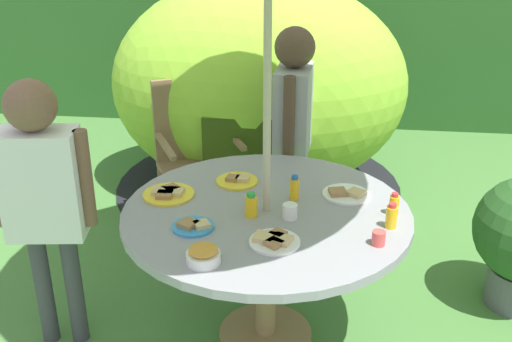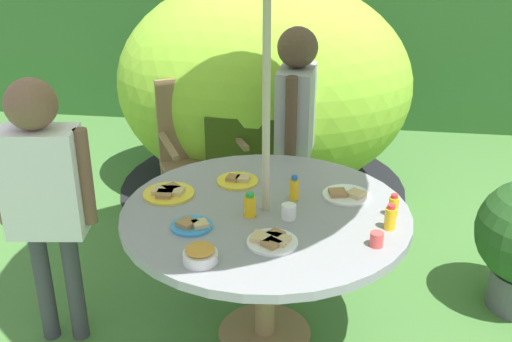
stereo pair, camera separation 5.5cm
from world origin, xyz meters
TOP-DOWN VIEW (x-y plane):
  - ground_plane at (0.00, 0.00)m, footprint 10.00×10.00m
  - hedge_backdrop at (0.00, 3.61)m, footprint 9.00×0.70m
  - garden_table at (0.00, 0.00)m, footprint 1.36×1.36m
  - wooden_chair at (-0.59, 1.13)m, footprint 0.65×0.65m
  - dome_tent at (-0.25, 1.83)m, footprint 2.31×2.31m
  - child_in_grey_shirt at (0.06, 0.98)m, footprint 0.24×0.48m
  - child_in_white_shirt at (-1.02, -0.14)m, footprint 0.46×0.24m
  - snack_bowl at (-0.20, -0.49)m, footprint 0.14×0.14m
  - plate_far_left at (0.06, -0.30)m, footprint 0.22×0.22m
  - plate_mid_right at (0.38, 0.19)m, footprint 0.23×0.23m
  - plate_mid_left at (-0.50, 0.09)m, footprint 0.25×0.25m
  - plate_far_right at (-0.18, 0.29)m, footprint 0.22×0.22m
  - plate_center_back at (-0.30, -0.21)m, footprint 0.19×0.19m
  - juice_bottle_near_left at (0.57, -0.11)m, footprint 0.05×0.05m
  - juice_bottle_near_right at (0.59, 0.02)m, footprint 0.05×0.05m
  - juice_bottle_center_front at (-0.06, -0.07)m, footprint 0.06×0.06m
  - juice_bottle_front_edge at (0.12, 0.12)m, footprint 0.04×0.04m
  - cup_near at (0.50, -0.26)m, footprint 0.06×0.06m
  - cup_far at (0.12, -0.07)m, footprint 0.07×0.07m

SIDE VIEW (x-z plane):
  - ground_plane at x=0.00m, z-range -0.02..0.00m
  - wooden_chair at x=-0.59m, z-range 0.05..1.07m
  - garden_table at x=0.00m, z-range 0.27..1.01m
  - plate_far_right at x=-0.18m, z-range 0.73..0.77m
  - plate_mid_right at x=0.38m, z-range 0.74..0.77m
  - plate_center_back at x=-0.30m, z-range 0.74..0.77m
  - plate_mid_left at x=-0.50m, z-range 0.74..0.77m
  - plate_far_left at x=0.06m, z-range 0.74..0.77m
  - cup_near at x=0.50m, z-range 0.74..0.80m
  - cup_far at x=0.12m, z-range 0.74..0.81m
  - snack_bowl at x=-0.20m, z-range 0.74..0.82m
  - juice_bottle_near_right at x=0.59m, z-range 0.74..0.85m
  - juice_bottle_center_front at x=-0.06m, z-range 0.74..0.85m
  - juice_bottle_near_left at x=0.57m, z-range 0.74..0.86m
  - dome_tent at x=-0.25m, z-range -0.01..1.61m
  - juice_bottle_front_edge at x=0.12m, z-range 0.74..0.86m
  - child_in_white_shirt at x=-1.02m, z-range 0.19..1.57m
  - child_in_grey_shirt at x=0.06m, z-range 0.20..1.61m
  - hedge_backdrop at x=0.00m, z-range 0.00..2.17m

